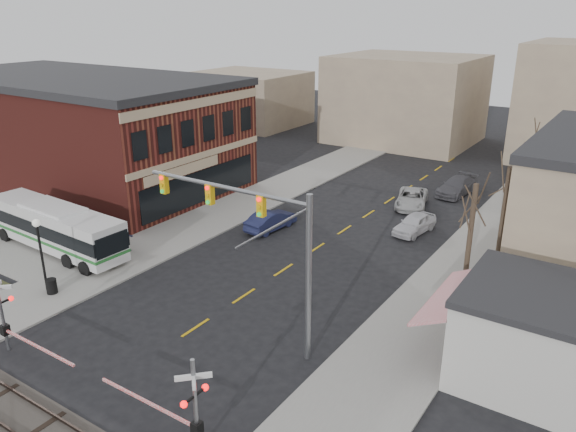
% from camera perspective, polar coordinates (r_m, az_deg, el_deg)
% --- Properties ---
extents(ground, '(160.00, 160.00, 0.00)m').
position_cam_1_polar(ground, '(28.24, -12.17, -12.82)').
color(ground, black).
rests_on(ground, ground).
extents(sidewalk_west, '(5.00, 60.00, 0.12)m').
position_cam_1_polar(sidewalk_west, '(47.53, -3.24, 1.76)').
color(sidewalk_west, gray).
rests_on(sidewalk_west, ground).
extents(sidewalk_east, '(5.00, 60.00, 0.12)m').
position_cam_1_polar(sidewalk_east, '(39.90, 19.29, -3.18)').
color(sidewalk_east, gray).
rests_on(sidewalk_east, ground).
extents(plaza_west, '(20.00, 10.00, 0.11)m').
position_cam_1_polar(plaza_west, '(47.30, -26.89, -0.61)').
color(plaza_west, gray).
rests_on(plaza_west, ground).
extents(brick_building, '(30.40, 15.40, 9.60)m').
position_cam_1_polar(brick_building, '(55.82, -20.64, 8.36)').
color(brick_building, maroon).
rests_on(brick_building, ground).
extents(awning_shop, '(9.74, 6.20, 4.30)m').
position_cam_1_polar(awning_shop, '(26.51, 25.96, -11.50)').
color(awning_shop, beige).
rests_on(awning_shop, ground).
extents(tree_east_a, '(0.28, 0.28, 6.75)m').
position_cam_1_polar(tree_east_a, '(31.18, 17.91, -2.80)').
color(tree_east_a, '#382B21').
rests_on(tree_east_a, sidewalk_east).
extents(tree_east_b, '(0.28, 0.28, 6.30)m').
position_cam_1_polar(tree_east_b, '(36.67, 20.99, -0.06)').
color(tree_east_b, '#382B21').
rests_on(tree_east_b, sidewalk_east).
extents(tree_east_c, '(0.28, 0.28, 7.20)m').
position_cam_1_polar(tree_east_c, '(44.04, 23.78, 3.48)').
color(tree_east_c, '#382B21').
rests_on(tree_east_c, sidewalk_east).
extents(transit_bus, '(11.85, 3.05, 3.03)m').
position_cam_1_polar(transit_bus, '(39.93, -22.54, -1.03)').
color(transit_bus, silver).
rests_on(transit_bus, ground).
extents(traffic_signal_mast, '(9.34, 0.30, 8.00)m').
position_cam_1_polar(traffic_signal_mast, '(25.46, -2.88, -1.66)').
color(traffic_signal_mast, gray).
rests_on(traffic_signal_mast, ground).
extents(rr_crossing_west, '(5.60, 1.36, 4.00)m').
position_cam_1_polar(rr_crossing_west, '(29.17, -26.64, -9.08)').
color(rr_crossing_west, gray).
rests_on(rr_crossing_west, ground).
extents(rr_crossing_east, '(5.60, 1.36, 4.00)m').
position_cam_1_polar(rr_crossing_east, '(21.47, -10.25, -18.26)').
color(rr_crossing_east, gray).
rests_on(rr_crossing_east, ground).
extents(street_lamp, '(0.44, 0.44, 4.30)m').
position_cam_1_polar(street_lamp, '(33.95, -23.97, -2.24)').
color(street_lamp, black).
rests_on(street_lamp, sidewalk_west).
extents(trash_bin, '(0.60, 0.60, 0.84)m').
position_cam_1_polar(trash_bin, '(34.49, -22.89, -6.58)').
color(trash_bin, black).
rests_on(trash_bin, sidewalk_west).
extents(car_a, '(2.21, 4.32, 1.41)m').
position_cam_1_polar(car_a, '(41.27, 12.74, -0.74)').
color(car_a, silver).
rests_on(car_a, ground).
extents(car_b, '(1.93, 4.48, 1.44)m').
position_cam_1_polar(car_b, '(40.85, -1.77, -0.43)').
color(car_b, '#171B3B').
rests_on(car_b, ground).
extents(car_c, '(3.61, 5.45, 1.39)m').
position_cam_1_polar(car_c, '(46.62, 12.45, 1.74)').
color(car_c, '#B5B5B5').
rests_on(car_c, ground).
extents(car_d, '(2.62, 5.32, 1.49)m').
position_cam_1_polar(car_d, '(50.72, 16.78, 2.92)').
color(car_d, '#4A494F').
rests_on(car_d, ground).
extents(pedestrian_near, '(0.69, 0.81, 1.88)m').
position_cam_1_polar(pedestrian_near, '(36.23, -18.18, -3.73)').
color(pedestrian_near, '#5F534C').
rests_on(pedestrian_near, sidewalk_west).
extents(pedestrian_far, '(0.97, 1.09, 1.86)m').
position_cam_1_polar(pedestrian_far, '(38.30, -16.09, -2.19)').
color(pedestrian_far, '#2F3152').
rests_on(pedestrian_far, sidewalk_west).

